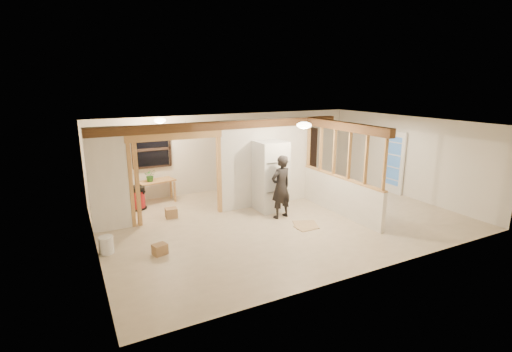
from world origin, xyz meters
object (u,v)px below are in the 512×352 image
refrigerator (271,176)px  work_table (157,191)px  shop_vac (137,198)px  woman (281,187)px  bookshelf (303,155)px

refrigerator → work_table: bearing=141.9°
work_table → shop_vac: work_table is taller
refrigerator → shop_vac: 3.81m
woman → work_table: bearing=-57.4°
woman → shop_vac: size_ratio=2.51×
shop_vac → bookshelf: bookshelf is taller
shop_vac → woman: bearing=-36.5°
woman → bookshelf: size_ratio=0.88×
work_table → bookshelf: size_ratio=0.56×
woman → work_table: (-2.61, 2.82, -0.50)m
refrigerator → woman: (-0.09, -0.70, -0.13)m
refrigerator → bookshelf: refrigerator is taller
woman → bookshelf: 4.04m
refrigerator → woman: refrigerator is taller
work_table → shop_vac: (-0.65, -0.40, -0.00)m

